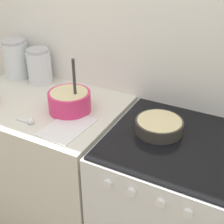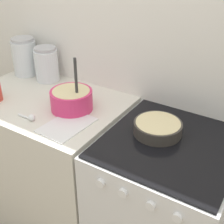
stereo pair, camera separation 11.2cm
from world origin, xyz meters
name	(u,v)px [view 1 (the left image)]	position (x,y,z in m)	size (l,w,h in m)	color
wall_back	(141,54)	(0.00, 0.69, 1.20)	(4.91, 0.05, 2.40)	white
countertop_cabinet	(48,164)	(-0.48, 0.33, 0.47)	(0.96, 0.66, 0.94)	silver
stove	(165,208)	(0.34, 0.33, 0.47)	(0.64, 0.68, 0.94)	silver
mixing_bowl	(70,100)	(-0.26, 0.33, 1.00)	(0.23, 0.23, 0.31)	#E0336B
baking_pan	(159,125)	(0.25, 0.37, 0.97)	(0.24, 0.24, 0.06)	#38332D
storage_jar_left	(16,61)	(-0.84, 0.56, 1.05)	(0.17, 0.17, 0.25)	silver
storage_jar_middle	(40,68)	(-0.65, 0.56, 1.03)	(0.15, 0.15, 0.23)	silver
recipe_page	(68,127)	(-0.17, 0.18, 0.94)	(0.21, 0.29, 0.01)	white
measuring_spoon	(29,121)	(-0.37, 0.12, 0.95)	(0.12, 0.04, 0.04)	white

